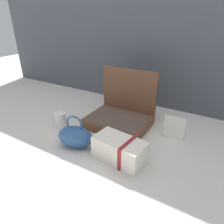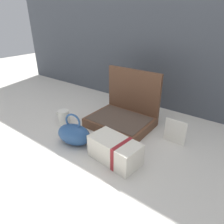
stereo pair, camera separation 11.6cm
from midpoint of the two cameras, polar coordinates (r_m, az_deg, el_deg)
The scene contains 7 objects.
ground_plane at distance 1.24m, azimuth -1.04°, elevation -6.82°, with size 6.00×6.00×0.00m, color beige.
back_wall at distance 1.57m, azimuth 11.17°, elevation 26.59°, with size 3.20×0.06×1.40m, color #474C54.
open_suitcase at distance 1.34m, azimuth 0.13°, elevation -0.36°, with size 0.40×0.32×0.35m.
teal_pouch_handbag at distance 1.14m, azimuth -13.34°, elevation -6.88°, with size 0.22×0.16×0.19m.
cream_toiletry_bag at distance 1.02m, azimuth -0.97°, elevation -10.86°, with size 0.28×0.17×0.12m.
coffee_mug at distance 1.37m, azimuth -16.97°, elevation -2.21°, with size 0.11×0.07×0.10m.
info_card_left at distance 1.22m, azimuth 14.68°, elevation -4.47°, with size 0.12×0.01×0.14m, color white.
Camera 1 is at (0.50, -0.92, 0.67)m, focal length 32.05 mm.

